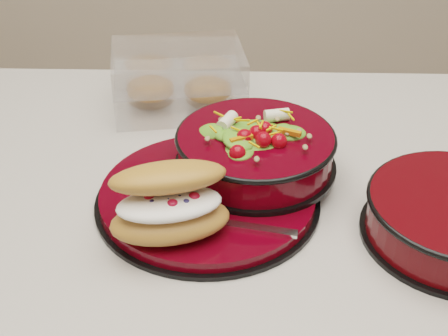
{
  "coord_description": "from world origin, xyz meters",
  "views": [
    {
      "loc": [
        -0.17,
        -0.64,
        1.38
      ],
      "look_at": [
        -0.19,
        0.0,
        0.94
      ],
      "focal_mm": 50.0,
      "sensor_mm": 36.0,
      "label": 1
    }
  ],
  "objects_px": {
    "dinner_plate": "(208,197)",
    "croissant": "(170,202)",
    "salad_bowl": "(255,145)",
    "pastry_box": "(179,80)",
    "fork": "(223,223)"
  },
  "relations": [
    {
      "from": "salad_bowl",
      "to": "pastry_box",
      "type": "relative_size",
      "value": 0.96
    },
    {
      "from": "fork",
      "to": "dinner_plate",
      "type": "bearing_deg",
      "value": 29.03
    },
    {
      "from": "croissant",
      "to": "fork",
      "type": "relative_size",
      "value": 0.93
    },
    {
      "from": "pastry_box",
      "to": "salad_bowl",
      "type": "bearing_deg",
      "value": -69.36
    },
    {
      "from": "croissant",
      "to": "pastry_box",
      "type": "distance_m",
      "value": 0.34
    },
    {
      "from": "dinner_plate",
      "to": "croissant",
      "type": "xyz_separation_m",
      "value": [
        -0.04,
        -0.08,
        0.05
      ]
    },
    {
      "from": "croissant",
      "to": "pastry_box",
      "type": "bearing_deg",
      "value": 80.19
    },
    {
      "from": "fork",
      "to": "pastry_box",
      "type": "bearing_deg",
      "value": 25.49
    },
    {
      "from": "pastry_box",
      "to": "croissant",
      "type": "bearing_deg",
      "value": -95.73
    },
    {
      "from": "fork",
      "to": "croissant",
      "type": "bearing_deg",
      "value": 113.02
    },
    {
      "from": "dinner_plate",
      "to": "fork",
      "type": "bearing_deg",
      "value": -72.64
    },
    {
      "from": "dinner_plate",
      "to": "croissant",
      "type": "bearing_deg",
      "value": -115.87
    },
    {
      "from": "dinner_plate",
      "to": "croissant",
      "type": "height_order",
      "value": "croissant"
    },
    {
      "from": "salad_bowl",
      "to": "pastry_box",
      "type": "distance_m",
      "value": 0.24
    },
    {
      "from": "salad_bowl",
      "to": "fork",
      "type": "bearing_deg",
      "value": -107.52
    }
  ]
}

